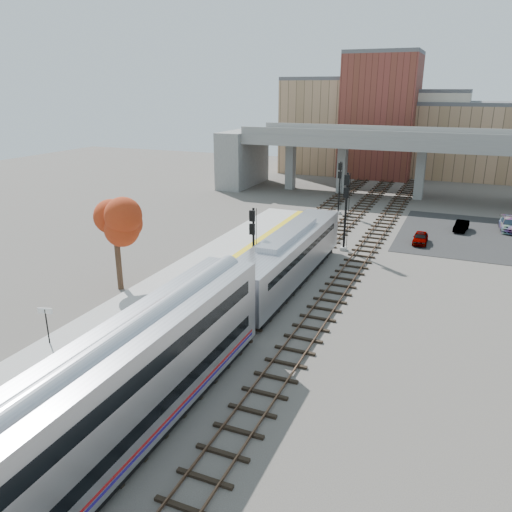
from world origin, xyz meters
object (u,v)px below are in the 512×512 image
Objects in this scene: car_a at (420,238)px; car_c at (509,225)px; coach at (91,418)px; signal_mast_far at (339,189)px; tree at (115,224)px; signal_mast_near at (253,252)px; car_b at (461,226)px; signal_mast_mid at (345,212)px; locomotive at (288,257)px.

car_c reaches higher than car_a.
coach is 7.33× the size of car_a.
signal_mast_far is at bearing 175.66° from car_c.
signal_mast_near is at bearing 22.51° from tree.
tree is at bearing -136.87° from car_c.
signal_mast_near is 26.47m from signal_mast_far.
car_c is (28.52, 30.10, -4.48)m from tree.
signal_mast_far is at bearing 92.56° from coach.
tree is (-9.50, -3.94, 2.12)m from signal_mast_near.
signal_mast_near reaches higher than car_b.
coach reaches higher than car_c.
signal_mast_mid is 8.87m from car_a.
car_b is (14.25, 23.96, -2.47)m from signal_mast_near.
signal_mast_mid is 1.16× the size of signal_mast_far.
coach reaches higher than car_a.
signal_mast_near is 1.41× the size of car_c.
signal_mast_mid is at bearing -143.24° from car_a.
tree reaches higher than car_c.
car_c is at bearing 53.98° from signal_mast_near.
car_a is 0.75× the size of car_c.
tree is at bearing -129.90° from signal_mast_mid.
car_b is at bearing -9.98° from signal_mast_far.
signal_mast_far is (-4.10, 14.14, -0.71)m from signal_mast_mid.
coach is at bearing -113.33° from car_c.
signal_mast_near is 1.88× the size of car_a.
car_a is at bearing -137.16° from car_c.
coach is at bearing -103.80° from car_a.
locomotive is 29.47m from car_c.
coach is 32.92m from signal_mast_mid.
car_c is (16.92, 24.08, -1.58)m from locomotive.
signal_mast_mid reaches higher than signal_mast_near.
coach is at bearing -55.03° from tree.
car_c is at bearing 42.84° from signal_mast_mid.
tree reaches higher than car_b.
signal_mast_mid reaches higher than car_a.
car_b is (12.15, 44.48, -2.20)m from coach.
car_a is (20.15, 21.35, -4.56)m from tree.
signal_mast_far reaches higher than coach.
car_a is (10.65, 17.42, -2.44)m from signal_mast_near.
coach is 38.95m from car_a.
signal_mast_far is (-2.10, 24.38, 0.77)m from locomotive.
coach is at bearing -90.00° from locomotive.
locomotive is 2.56× the size of signal_mast_mid.
signal_mast_mid is at bearing 50.10° from tree.
signal_mast_mid is at bearing -140.57° from car_c.
car_a reaches higher than car_b.
signal_mast_near is at bearing 95.84° from coach.
locomotive is 2.98× the size of signal_mast_far.
tree is (-13.60, -16.26, 1.42)m from signal_mast_mid.
tree reaches higher than car_a.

